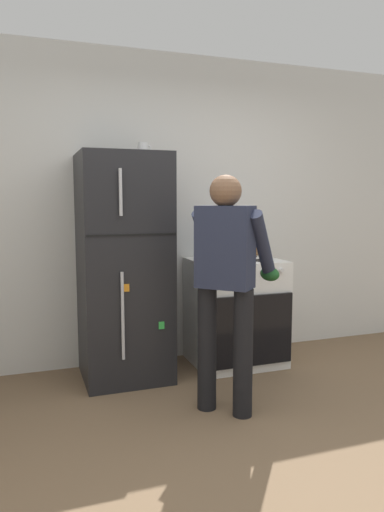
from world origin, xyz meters
name	(u,v)px	position (x,y,z in m)	size (l,w,h in m)	color
ground	(273,464)	(0.00, 0.00, 0.00)	(8.00, 8.00, 0.00)	brown
kitchen_wall_back	(169,210)	(0.00, 1.95, 1.35)	(6.00, 0.10, 2.70)	silver
refrigerator	(124,268)	(-0.50, 1.57, 0.90)	(0.68, 0.72, 1.80)	black
stove_range	(236,312)	(0.49, 1.56, 0.46)	(0.76, 0.67, 0.93)	white
person_cook	(227,273)	(0.03, 0.71, 0.95)	(0.65, 0.68, 1.60)	black
red_pot	(221,252)	(0.33, 1.52, 1.00)	(0.37, 0.27, 0.14)	#19479E
coffee_mug	(143,149)	(-0.31, 1.62, 1.85)	(0.11, 0.08, 0.10)	silver
pepper_mill	(256,246)	(0.79, 1.77, 1.01)	(0.05, 0.05, 0.17)	brown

